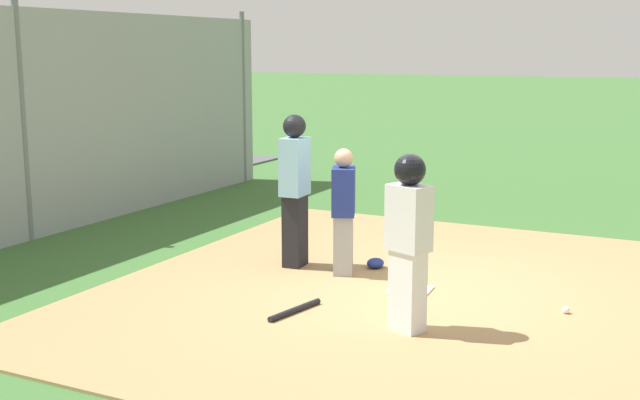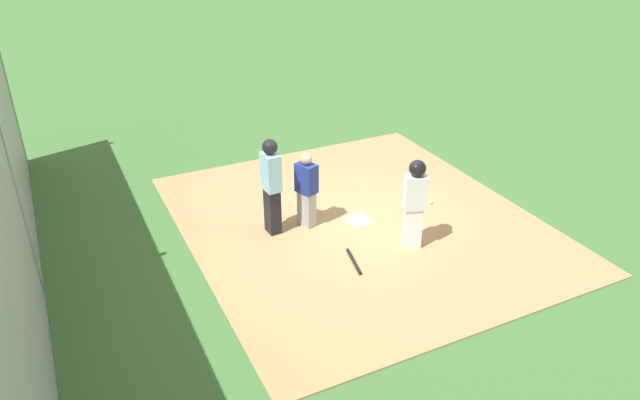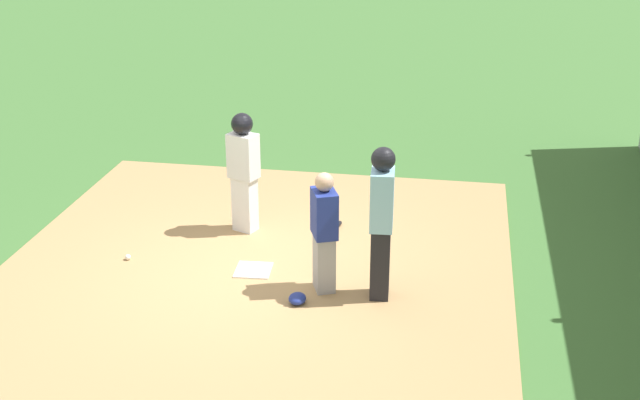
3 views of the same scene
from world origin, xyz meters
The scene contains 9 objects.
ground_plane centered at (0.00, 0.00, 0.00)m, with size 140.00×140.00×0.00m, color #3D6B33.
dirt_infield centered at (0.00, 0.00, 0.01)m, with size 7.20×6.40×0.03m, color #A88456.
home_plate centered at (0.00, 0.00, 0.04)m, with size 0.44×0.44×0.02m, color white.
catcher centered at (-0.31, -0.95, 0.79)m, with size 0.45×0.38×1.49m.
umpire centered at (-0.36, -1.62, 1.01)m, with size 0.40×0.28×1.85m.
runner centered at (1.20, 0.41, 0.99)m, with size 0.38×0.45×1.68m.
baseball_bat centered at (1.22, -0.78, 0.06)m, with size 0.06×0.06×0.76m, color black.
catcher_mask centered at (-0.71, -0.71, 0.09)m, with size 0.24×0.20×0.12m, color navy.
baseball centered at (0.02, 1.67, 0.07)m, with size 0.07×0.07×0.07m, color white.
Camera 3 is at (-9.10, -2.44, 4.86)m, focal length 47.14 mm.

